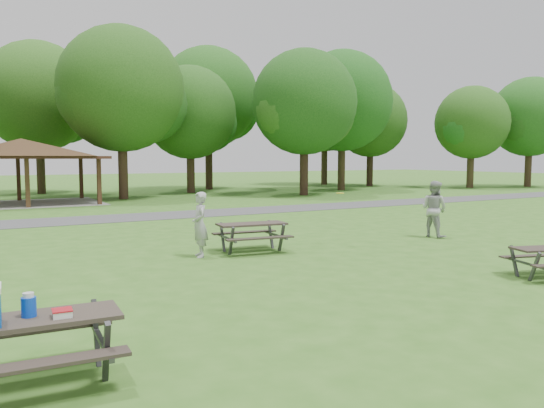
{
  "coord_description": "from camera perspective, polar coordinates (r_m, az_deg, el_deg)",
  "views": [
    {
      "loc": [
        -6.77,
        -9.47,
        2.66
      ],
      "look_at": [
        1.0,
        4.0,
        1.3
      ],
      "focal_mm": 35.0,
      "sensor_mm": 36.0,
      "label": 1
    }
  ],
  "objects": [
    {
      "name": "ground",
      "position": [
        11.94,
        5.49,
        -7.9
      ],
      "size": [
        160.0,
        160.0,
        0.0
      ],
      "primitive_type": "plane",
      "color": "#34661D",
      "rests_on": "ground"
    },
    {
      "name": "asphalt_path",
      "position": [
        24.57,
        -13.81,
        -1.34
      ],
      "size": [
        120.0,
        3.2,
        0.02
      ],
      "primitive_type": "cube",
      "color": "#434346",
      "rests_on": "ground"
    },
    {
      "name": "pavilion",
      "position": [
        33.59,
        -25.36,
        5.21
      ],
      "size": [
        8.6,
        7.01,
        3.76
      ],
      "color": "#371D14",
      "rests_on": "ground"
    },
    {
      "name": "tree_row_e",
      "position": [
        35.86,
        -15.77,
        11.41
      ],
      "size": [
        8.4,
        8.0,
        11.02
      ],
      "color": "#322016",
      "rests_on": "ground"
    },
    {
      "name": "tree_row_f",
      "position": [
        40.92,
        -8.71,
        9.4
      ],
      "size": [
        7.35,
        7.0,
        9.55
      ],
      "color": "#311F16",
      "rests_on": "ground"
    },
    {
      "name": "tree_row_g",
      "position": [
        37.96,
        3.59,
        10.54
      ],
      "size": [
        7.77,
        7.4,
        10.25
      ],
      "color": "black",
      "rests_on": "ground"
    },
    {
      "name": "tree_row_h",
      "position": [
        44.34,
        7.64,
        10.61
      ],
      "size": [
        8.61,
        8.2,
        11.37
      ],
      "color": "#312216",
      "rests_on": "ground"
    },
    {
      "name": "tree_row_i",
      "position": [
        50.71,
        10.6,
        8.59
      ],
      "size": [
        7.14,
        6.8,
        9.52
      ],
      "color": "black",
      "rests_on": "ground"
    },
    {
      "name": "tree_row_j",
      "position": [
        50.41,
        20.72,
        7.98
      ],
      "size": [
        6.72,
        6.4,
        8.96
      ],
      "color": "#332516",
      "rests_on": "ground"
    },
    {
      "name": "tree_deep_b",
      "position": [
        42.98,
        -23.72,
        10.23
      ],
      "size": [
        8.4,
        8.0,
        11.13
      ],
      "color": "#2F2015",
      "rests_on": "ground"
    },
    {
      "name": "tree_deep_c",
      "position": [
        45.43,
        -6.76,
        11.01
      ],
      "size": [
        8.82,
        8.4,
        11.9
      ],
      "color": "black",
      "rests_on": "ground"
    },
    {
      "name": "tree_deep_d",
      "position": [
        53.11,
        5.76,
        9.69
      ],
      "size": [
        8.4,
        8.0,
        11.27
      ],
      "color": "black",
      "rests_on": "ground"
    },
    {
      "name": "tree_flank_right",
      "position": [
        54.36,
        26.04,
        8.18
      ],
      "size": [
        7.56,
        7.2,
        9.97
      ],
      "color": "#312116",
      "rests_on": "ground"
    },
    {
      "name": "picnic_table_near",
      "position": [
        6.87,
        -25.76,
        -11.53
      ],
      "size": [
        2.01,
        1.65,
        1.33
      ],
      "color": "#312923",
      "rests_on": "ground"
    },
    {
      "name": "picnic_table_middle",
      "position": [
        15.06,
        -2.18,
        -2.8
      ],
      "size": [
        2.12,
        1.78,
        0.84
      ],
      "color": "#302723",
      "rests_on": "ground"
    },
    {
      "name": "frisbee_in_flight",
      "position": [
        16.19,
        7.33,
        1.17
      ],
      "size": [
        0.25,
        0.25,
        0.02
      ],
      "color": "yellow",
      "rests_on": "ground"
    },
    {
      "name": "frisbee_thrower",
      "position": [
        14.31,
        -7.77,
        -2.21
      ],
      "size": [
        0.52,
        0.7,
        1.75
      ],
      "primitive_type": "imported",
      "rotation": [
        0.0,
        0.0,
        -1.73
      ],
      "color": "#A4A4A7",
      "rests_on": "ground"
    },
    {
      "name": "frisbee_catcher",
      "position": [
        18.58,
        17.04,
        -0.51
      ],
      "size": [
        0.85,
        1.02,
        1.89
      ],
      "primitive_type": "imported",
      "rotation": [
        0.0,
        0.0,
        1.72
      ],
      "color": "#A7A7AA",
      "rests_on": "ground"
    }
  ]
}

